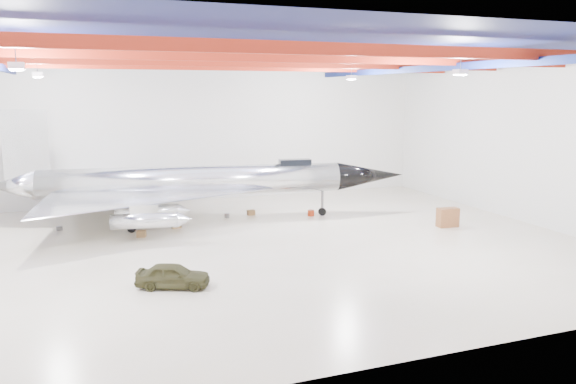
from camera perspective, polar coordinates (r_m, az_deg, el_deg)
name	(u,v)px	position (r m, az deg, el deg)	size (l,w,h in m)	color
floor	(237,248)	(31.99, -5.22, -5.71)	(40.00, 40.00, 0.00)	beige
wall_back	(186,133)	(45.54, -10.29, 5.96)	(40.00, 40.00, 0.00)	silver
wall_right	(525,140)	(40.90, 22.91, 4.85)	(30.00, 30.00, 0.00)	silver
ceiling	(233,48)	(30.84, -5.56, 14.34)	(40.00, 40.00, 0.00)	#0A0F38
ceiling_structure	(234,61)	(30.80, -5.54, 13.09)	(39.50, 29.50, 1.08)	maroon
jet_aircraft	(193,185)	(38.46, -9.61, 0.72)	(27.85, 18.34, 7.62)	silver
jeep	(173,276)	(26.09, -11.61, -8.31)	(1.33, 3.30, 1.13)	#37351B
desk	(448,217)	(38.11, 15.91, -2.50)	(1.36, 0.68, 1.25)	brown
crate_ply	(141,234)	(35.36, -14.67, -4.14)	(0.54, 0.43, 0.38)	olive
toolbox_red	(146,224)	(38.19, -14.22, -3.14)	(0.39, 0.31, 0.27)	maroon
parts_bin	(251,212)	(40.28, -3.78, -2.09)	(0.52, 0.41, 0.36)	olive
crate_small	(59,228)	(38.74, -22.21, -3.43)	(0.35, 0.28, 0.25)	#59595B
tool_chest	(311,213)	(39.95, 2.34, -2.14)	(0.47, 0.47, 0.42)	maroon
oil_barrel	(176,225)	(37.14, -11.29, -3.31)	(0.56, 0.45, 0.39)	olive
spares_box	(227,216)	(39.56, -6.23, -2.39)	(0.35, 0.35, 0.31)	#59595B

